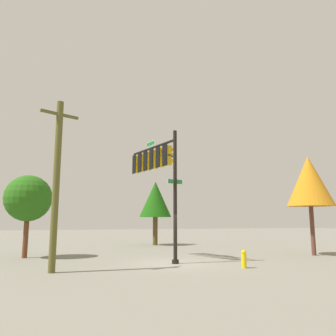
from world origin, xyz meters
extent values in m
plane|color=slate|center=(0.00, 0.00, 0.00)|extent=(120.00, 120.00, 0.00)
cylinder|color=black|center=(0.00, 0.00, 3.53)|extent=(0.20, 0.20, 7.07)
cylinder|color=black|center=(0.00, 0.00, 0.10)|extent=(0.36, 0.36, 0.20)
cylinder|color=black|center=(2.31, 0.66, 6.56)|extent=(4.67, 1.46, 0.14)
cylinder|color=black|center=(1.04, 0.30, 6.06)|extent=(2.14, 0.68, 1.07)
cube|color=yellow|center=(0.71, 0.20, 5.81)|extent=(0.42, 0.44, 1.10)
cube|color=black|center=(0.65, 0.39, 5.81)|extent=(0.43, 0.18, 1.22)
sphere|color=maroon|center=(0.78, 0.01, 6.15)|extent=(0.22, 0.22, 0.22)
cylinder|color=yellow|center=(0.79, -0.04, 6.20)|extent=(0.26, 0.21, 0.23)
sphere|color=#855607|center=(0.78, 0.01, 5.81)|extent=(0.22, 0.22, 0.22)
cylinder|color=yellow|center=(0.79, -0.04, 5.86)|extent=(0.26, 0.21, 0.23)
sphere|color=#20FF59|center=(0.78, 0.01, 5.47)|extent=(0.22, 0.22, 0.22)
cylinder|color=yellow|center=(0.79, -0.04, 5.52)|extent=(0.26, 0.21, 0.23)
cube|color=gold|center=(1.42, 0.41, 5.81)|extent=(0.40, 0.43, 1.10)
cube|color=black|center=(1.37, 0.60, 5.81)|extent=(0.44, 0.15, 1.22)
sphere|color=maroon|center=(1.47, 0.21, 6.15)|extent=(0.22, 0.22, 0.22)
cylinder|color=gold|center=(1.49, 0.15, 6.20)|extent=(0.26, 0.19, 0.23)
sphere|color=#855607|center=(1.47, 0.21, 5.81)|extent=(0.22, 0.22, 0.22)
cylinder|color=gold|center=(1.49, 0.15, 5.86)|extent=(0.26, 0.19, 0.23)
sphere|color=#20FF59|center=(1.47, 0.21, 5.47)|extent=(0.22, 0.22, 0.22)
cylinder|color=gold|center=(1.49, 0.15, 5.52)|extent=(0.26, 0.19, 0.23)
cube|color=yellow|center=(2.14, 0.61, 5.81)|extent=(0.40, 0.43, 1.10)
cube|color=black|center=(2.08, 0.80, 5.81)|extent=(0.44, 0.15, 1.22)
sphere|color=maroon|center=(2.19, 0.42, 6.15)|extent=(0.22, 0.22, 0.22)
cylinder|color=yellow|center=(2.20, 0.36, 6.20)|extent=(0.26, 0.19, 0.23)
sphere|color=#855607|center=(2.19, 0.42, 5.81)|extent=(0.22, 0.22, 0.22)
cylinder|color=yellow|center=(2.20, 0.36, 5.86)|extent=(0.26, 0.19, 0.23)
sphere|color=#20FF59|center=(2.19, 0.42, 5.47)|extent=(0.22, 0.22, 0.22)
cylinder|color=yellow|center=(2.20, 0.36, 5.52)|extent=(0.26, 0.19, 0.23)
cube|color=gold|center=(2.85, 0.81, 5.81)|extent=(0.41, 0.44, 1.10)
cube|color=black|center=(2.79, 1.00, 5.81)|extent=(0.43, 0.17, 1.22)
sphere|color=maroon|center=(2.91, 0.62, 6.15)|extent=(0.22, 0.22, 0.22)
cylinder|color=gold|center=(2.93, 0.57, 6.20)|extent=(0.26, 0.20, 0.23)
sphere|color=#855607|center=(2.91, 0.62, 5.81)|extent=(0.22, 0.22, 0.22)
cylinder|color=gold|center=(2.93, 0.57, 5.86)|extent=(0.26, 0.20, 0.23)
sphere|color=#20FF59|center=(2.91, 0.62, 5.47)|extent=(0.22, 0.22, 0.22)
cylinder|color=gold|center=(2.93, 0.57, 5.52)|extent=(0.26, 0.20, 0.23)
cube|color=gold|center=(3.56, 1.02, 5.81)|extent=(0.41, 0.44, 1.10)
cube|color=black|center=(3.50, 1.21, 5.81)|extent=(0.43, 0.17, 1.22)
sphere|color=maroon|center=(3.62, 0.83, 6.15)|extent=(0.22, 0.22, 0.22)
cylinder|color=gold|center=(3.64, 0.77, 6.20)|extent=(0.26, 0.20, 0.23)
sphere|color=#855607|center=(3.62, 0.83, 5.81)|extent=(0.22, 0.22, 0.22)
cylinder|color=gold|center=(3.64, 0.77, 5.86)|extent=(0.26, 0.20, 0.23)
sphere|color=#20FF59|center=(3.62, 0.83, 5.47)|extent=(0.22, 0.22, 0.22)
cylinder|color=gold|center=(3.64, 0.77, 5.52)|extent=(0.26, 0.20, 0.23)
cube|color=#E2B80F|center=(4.27, 1.22, 5.81)|extent=(0.40, 0.43, 1.10)
cube|color=black|center=(4.22, 1.41, 5.81)|extent=(0.44, 0.14, 1.22)
sphere|color=maroon|center=(4.32, 1.03, 6.15)|extent=(0.22, 0.22, 0.22)
cylinder|color=#E2B80F|center=(4.33, 0.97, 6.20)|extent=(0.26, 0.19, 0.23)
sphere|color=#855607|center=(4.32, 1.03, 5.81)|extent=(0.22, 0.22, 0.22)
cylinder|color=#E2B80F|center=(4.33, 0.97, 5.86)|extent=(0.26, 0.19, 0.23)
sphere|color=#20FF59|center=(4.32, 1.03, 5.47)|extent=(0.22, 0.22, 0.22)
cylinder|color=#E2B80F|center=(4.33, 0.97, 5.52)|extent=(0.26, 0.19, 0.23)
cube|color=white|center=(2.55, 0.73, 6.86)|extent=(0.91, 0.28, 0.26)
cube|color=#10792D|center=(2.55, 0.73, 6.86)|extent=(0.87, 0.28, 0.22)
cube|color=white|center=(0.00, 0.00, 4.26)|extent=(0.28, 0.91, 0.26)
cube|color=#1F7C35|center=(0.00, 0.00, 4.26)|extent=(0.28, 0.87, 0.22)
cylinder|color=brown|center=(-1.26, 5.99, 3.81)|extent=(0.30, 0.30, 7.62)
cube|color=brown|center=(-1.26, 5.99, 7.02)|extent=(0.88, 1.68, 0.12)
cylinder|color=yellow|center=(-2.44, -2.58, 0.33)|extent=(0.24, 0.24, 0.65)
sphere|color=#E2C504|center=(-2.44, -2.58, 0.72)|extent=(0.22, 0.22, 0.22)
cylinder|color=yellow|center=(-2.29, -2.58, 0.36)|extent=(0.12, 0.10, 0.10)
cylinder|color=brown|center=(4.99, 7.75, 1.17)|extent=(0.29, 0.29, 2.34)
sphere|color=#266114|center=(4.99, 7.75, 3.53)|extent=(2.80, 2.80, 2.80)
cylinder|color=brown|center=(12.30, -2.20, 1.24)|extent=(0.43, 0.43, 2.47)
cone|color=#19550E|center=(12.30, -2.20, 4.08)|extent=(2.89, 2.89, 3.21)
cylinder|color=brown|center=(1.15, -9.67, 1.55)|extent=(0.27, 0.27, 3.11)
cone|color=orange|center=(1.15, -9.67, 4.76)|extent=(2.97, 2.97, 3.30)
camera|label=1|loc=(-16.55, 5.51, 2.25)|focal=35.04mm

